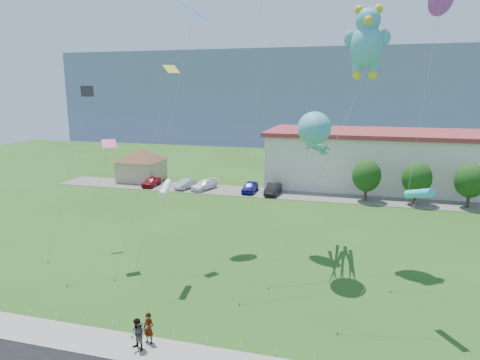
# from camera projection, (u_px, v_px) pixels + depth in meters

# --- Properties ---
(ground) EXTENTS (160.00, 160.00, 0.00)m
(ground) POSITION_uv_depth(u_px,v_px,m) (199.00, 330.00, 25.75)
(ground) COLOR #234B15
(ground) RESTS_ON ground
(sidewalk) EXTENTS (80.00, 2.50, 0.10)m
(sidewalk) POSITION_uv_depth(u_px,v_px,m) (181.00, 357.00, 23.15)
(sidewalk) COLOR gray
(sidewalk) RESTS_ON ground
(parking_strip) EXTENTS (70.00, 6.00, 0.06)m
(parking_strip) POSITION_uv_depth(u_px,v_px,m) (289.00, 194.00, 58.74)
(parking_strip) COLOR #59544C
(parking_strip) RESTS_ON ground
(hill_ridge) EXTENTS (160.00, 50.00, 25.00)m
(hill_ridge) POSITION_uv_depth(u_px,v_px,m) (332.00, 94.00, 136.27)
(hill_ridge) COLOR slate
(hill_ridge) RESTS_ON ground
(pavilion) EXTENTS (9.20, 9.20, 5.00)m
(pavilion) POSITION_uv_depth(u_px,v_px,m) (141.00, 162.00, 67.17)
(pavilion) COLOR tan
(pavilion) RESTS_ON ground
(rope_fence) EXTENTS (26.05, 0.05, 0.50)m
(rope_fence) POSITION_uv_depth(u_px,v_px,m) (190.00, 338.00, 24.48)
(rope_fence) COLOR white
(rope_fence) RESTS_ON ground
(tree_near) EXTENTS (3.60, 3.60, 5.47)m
(tree_near) POSITION_uv_depth(u_px,v_px,m) (367.00, 176.00, 54.50)
(tree_near) COLOR #3F2B19
(tree_near) RESTS_ON ground
(tree_mid) EXTENTS (3.60, 3.60, 5.47)m
(tree_mid) POSITION_uv_depth(u_px,v_px,m) (417.00, 178.00, 52.95)
(tree_mid) COLOR #3F2B19
(tree_mid) RESTS_ON ground
(tree_far) EXTENTS (3.60, 3.60, 5.47)m
(tree_far) POSITION_uv_depth(u_px,v_px,m) (470.00, 181.00, 51.39)
(tree_far) COLOR #3F2B19
(tree_far) RESTS_ON ground
(pedestrian_left) EXTENTS (0.73, 0.54, 1.82)m
(pedestrian_left) POSITION_uv_depth(u_px,v_px,m) (149.00, 328.00, 24.13)
(pedestrian_left) COLOR gray
(pedestrian_left) RESTS_ON sidewalk
(pedestrian_right) EXTENTS (1.09, 0.97, 1.84)m
(pedestrian_right) POSITION_uv_depth(u_px,v_px,m) (138.00, 335.00, 23.48)
(pedestrian_right) COLOR gray
(pedestrian_right) RESTS_ON sidewalk
(parked_car_red) EXTENTS (1.69, 4.11, 1.39)m
(parked_car_red) POSITION_uv_depth(u_px,v_px,m) (151.00, 182.00, 63.36)
(parked_car_red) COLOR maroon
(parked_car_red) RESTS_ON parking_strip
(parked_car_silver) EXTENTS (2.50, 4.26, 1.33)m
(parked_car_silver) POSITION_uv_depth(u_px,v_px,m) (186.00, 184.00, 61.91)
(parked_car_silver) COLOR #ACACB2
(parked_car_silver) RESTS_ON parking_strip
(parked_car_white) EXTENTS (3.24, 4.99, 1.35)m
(parked_car_white) POSITION_uv_depth(u_px,v_px,m) (204.00, 185.00, 61.36)
(parked_car_white) COLOR white
(parked_car_white) RESTS_ON parking_strip
(parked_car_blue) EXTENTS (1.81, 4.41, 1.50)m
(parked_car_blue) POSITION_uv_depth(u_px,v_px,m) (250.00, 187.00, 59.70)
(parked_car_blue) COLOR navy
(parked_car_blue) RESTS_ON parking_strip
(parked_car_black) EXTENTS (1.78, 4.62, 1.50)m
(parked_car_black) POSITION_uv_depth(u_px,v_px,m) (273.00, 189.00, 58.49)
(parked_car_black) COLOR black
(parked_car_black) RESTS_ON parking_strip
(octopus_kite) EXTENTS (5.20, 13.62, 12.61)m
(octopus_kite) POSITION_uv_depth(u_px,v_px,m) (316.00, 137.00, 33.26)
(octopus_kite) COLOR teal
(octopus_kite) RESTS_ON ground
(teddy_bear_kite) EXTENTS (7.77, 9.87, 20.70)m
(teddy_bear_kite) POSITION_uv_depth(u_px,v_px,m) (367.00, 41.00, 33.94)
(teddy_bear_kite) COLOR teal
(teddy_bear_kite) RESTS_ON ground
(small_kite_purple) EXTENTS (3.54, 7.73, 21.45)m
(small_kite_purple) POSITION_uv_depth(u_px,v_px,m) (440.00, 8.00, 32.03)
(small_kite_purple) COLOR #BC32C8
(small_kite_purple) RESTS_ON ground
(small_kite_cyan) EXTENTS (4.48, 3.94, 8.66)m
(small_kite_cyan) POSITION_uv_depth(u_px,v_px,m) (418.00, 195.00, 25.13)
(small_kite_cyan) COLOR #30BFD9
(small_kite_cyan) RESTS_ON ground
(small_kite_white) EXTENTS (1.31, 7.30, 7.65)m
(small_kite_white) POSITION_uv_depth(u_px,v_px,m) (165.00, 189.00, 30.85)
(small_kite_white) COLOR white
(small_kite_white) RESTS_ON ground
(small_kite_blue) EXTENTS (2.63, 10.57, 21.59)m
(small_kite_blue) POSITION_uv_depth(u_px,v_px,m) (193.00, 19.00, 37.67)
(small_kite_blue) COLOR blue
(small_kite_blue) RESTS_ON ground
(small_kite_pink) EXTENTS (1.63, 5.92, 10.40)m
(small_kite_pink) POSITION_uv_depth(u_px,v_px,m) (105.00, 158.00, 33.76)
(small_kite_pink) COLOR #D72F60
(small_kite_pink) RESTS_ON ground
(small_kite_yellow) EXTENTS (3.18, 6.81, 16.22)m
(small_kite_yellow) POSITION_uv_depth(u_px,v_px,m) (164.00, 96.00, 33.98)
(small_kite_yellow) COLOR yellow
(small_kite_yellow) RESTS_ON ground
(small_kite_black) EXTENTS (1.30, 6.97, 14.47)m
(small_kite_black) POSITION_uv_depth(u_px,v_px,m) (82.00, 112.00, 38.17)
(small_kite_black) COLOR black
(small_kite_black) RESTS_ON ground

